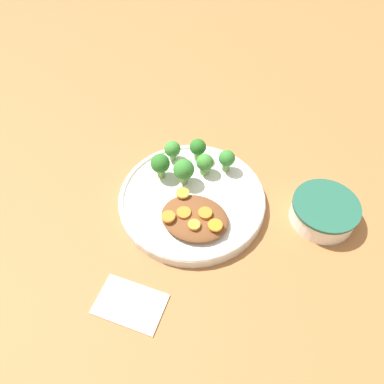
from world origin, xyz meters
TOP-DOWN VIEW (x-y plane):
  - ground_plane at (0.00, 0.00)m, footprint 4.00×4.00m
  - plate at (0.00, 0.00)m, footprint 0.28×0.28m
  - dip_bowl at (0.24, 0.06)m, footprint 0.12×0.12m
  - stew_mound at (0.03, -0.05)m, footprint 0.12×0.10m
  - broccoli_floret_0 at (-0.03, 0.03)m, footprint 0.04×0.04m
  - broccoli_floret_1 at (-0.08, 0.03)m, footprint 0.04×0.04m
  - broccoli_floret_2 at (0.00, 0.07)m, footprint 0.03×0.03m
  - broccoli_floret_3 at (-0.03, 0.10)m, footprint 0.03×0.03m
  - broccoli_floret_4 at (0.04, 0.09)m, footprint 0.03×0.03m
  - broccoli_floret_5 at (-0.07, 0.08)m, footprint 0.03×0.03m
  - carrot_slice_0 at (0.04, -0.04)m, footprint 0.02×0.02m
  - carrot_slice_1 at (-0.02, -0.07)m, footprint 0.02×0.02m
  - carrot_slice_2 at (0.01, -0.05)m, footprint 0.03×0.03m
  - carrot_slice_3 at (0.07, -0.06)m, footprint 0.03×0.03m
  - carrot_slice_4 at (0.03, -0.07)m, footprint 0.02×0.02m
  - carrot_slice_5 at (-0.01, -0.01)m, footprint 0.02×0.02m
  - napkin at (-0.02, -0.23)m, footprint 0.11×0.07m

SIDE VIEW (x-z plane):
  - ground_plane at x=0.00m, z-range 0.00..0.00m
  - napkin at x=-0.02m, z-range 0.00..0.01m
  - plate at x=0.00m, z-range 0.00..0.03m
  - dip_bowl at x=0.24m, z-range 0.00..0.05m
  - stew_mound at x=0.03m, z-range 0.02..0.04m
  - carrot_slice_2 at x=0.01m, z-range 0.04..0.05m
  - carrot_slice_3 at x=0.07m, z-range 0.04..0.05m
  - carrot_slice_5 at x=-0.01m, z-range 0.04..0.05m
  - carrot_slice_4 at x=0.03m, z-range 0.04..0.05m
  - carrot_slice_1 at x=-0.02m, z-range 0.04..0.05m
  - carrot_slice_0 at x=0.04m, z-range 0.04..0.05m
  - broccoli_floret_2 at x=0.00m, z-range 0.02..0.07m
  - broccoli_floret_5 at x=-0.07m, z-range 0.03..0.07m
  - broccoli_floret_4 at x=0.04m, z-range 0.03..0.08m
  - broccoli_floret_3 at x=-0.03m, z-range 0.03..0.08m
  - broccoli_floret_1 at x=-0.08m, z-range 0.03..0.08m
  - broccoli_floret_0 at x=-0.03m, z-range 0.03..0.08m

